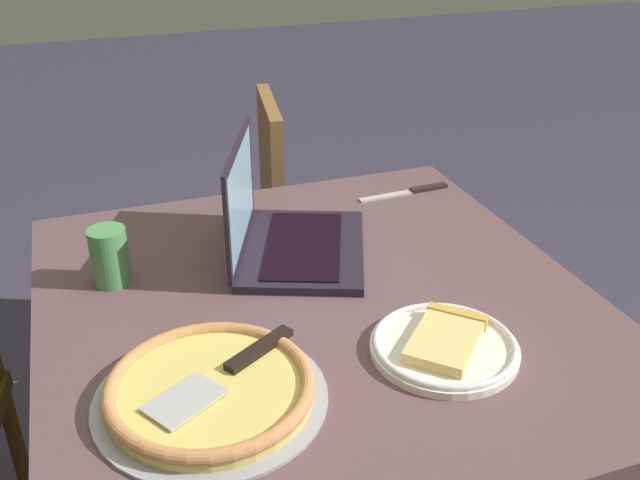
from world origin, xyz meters
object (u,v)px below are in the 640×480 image
object	(u,v)px
pizza_tray	(210,389)
drink_cup	(110,256)
dining_table	(319,338)
laptop	(283,232)
pizza_plate	(445,344)
table_knife	(413,191)
chair_far	(238,217)

from	to	relation	value
pizza_tray	drink_cup	xyz separation A→B (m)	(0.11, -0.40, 0.04)
pizza_tray	drink_cup	bearing A→B (deg)	-74.88
dining_table	laptop	size ratio (longest dim) A/B	2.60
pizza_tray	drink_cup	distance (m)	0.42
dining_table	pizza_tray	xyz separation A→B (m)	(0.25, 0.21, 0.11)
pizza_plate	table_knife	xyz separation A→B (m)	(-0.24, -0.61, -0.01)
dining_table	chair_far	bearing A→B (deg)	-92.76
drink_cup	dining_table	bearing A→B (deg)	151.38
laptop	table_knife	size ratio (longest dim) A/B	1.71
table_knife	drink_cup	xyz separation A→B (m)	(0.74, 0.19, 0.05)
dining_table	pizza_plate	world-z (taller)	pizza_plate
pizza_tray	table_knife	distance (m)	0.87
pizza_plate	chair_far	size ratio (longest dim) A/B	0.29
laptop	pizza_plate	size ratio (longest dim) A/B	1.65
pizza_plate	table_knife	size ratio (longest dim) A/B	1.04
chair_far	dining_table	bearing A→B (deg)	87.24
pizza_plate	pizza_tray	world-z (taller)	pizza_tray
drink_cup	chair_far	world-z (taller)	chair_far
laptop	pizza_tray	distance (m)	0.47
laptop	pizza_tray	world-z (taller)	laptop
pizza_plate	laptop	bearing A→B (deg)	-69.73
table_knife	drink_cup	bearing A→B (deg)	14.82
dining_table	pizza_plate	size ratio (longest dim) A/B	4.28
dining_table	drink_cup	distance (m)	0.43
pizza_plate	drink_cup	bearing A→B (deg)	-39.49
laptop	table_knife	world-z (taller)	laptop
dining_table	pizza_plate	bearing A→B (deg)	123.59
dining_table	pizza_plate	distance (m)	0.28
pizza_tray	drink_cup	size ratio (longest dim) A/B	3.13
pizza_plate	drink_cup	xyz separation A→B (m)	(0.50, -0.41, 0.04)
laptop	drink_cup	bearing A→B (deg)	0.54
dining_table	table_knife	size ratio (longest dim) A/B	4.45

